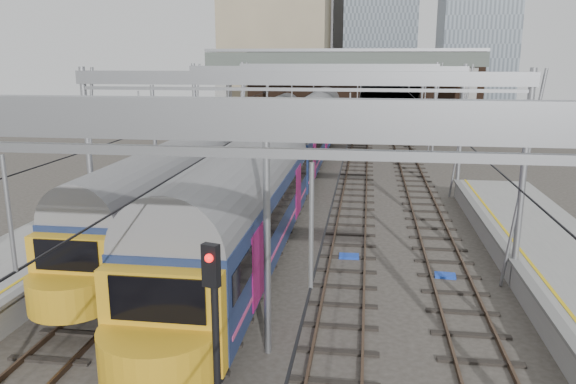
# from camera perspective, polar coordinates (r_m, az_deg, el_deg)

# --- Properties ---
(tracks) EXTENTS (14.40, 80.00, 0.22)m
(tracks) POSITION_cam_1_polar(r_m,az_deg,el_deg) (28.87, 2.46, -3.26)
(tracks) COLOR #4C3828
(tracks) RESTS_ON ground
(overhead_line) EXTENTS (16.80, 80.00, 8.00)m
(overhead_line) POSITION_cam_1_polar(r_m,az_deg,el_deg) (34.16, 3.66, 10.49)
(overhead_line) COLOR gray
(overhead_line) RESTS_ON ground
(retaining_wall) EXTENTS (28.00, 2.75, 9.00)m
(retaining_wall) POSITION_cam_1_polar(r_m,az_deg,el_deg) (64.59, 7.03, 9.80)
(retaining_wall) COLOR #301F15
(retaining_wall) RESTS_ON ground
(overbridge) EXTENTS (28.00, 3.00, 9.25)m
(overbridge) POSITION_cam_1_polar(r_m,az_deg,el_deg) (58.60, 5.58, 12.35)
(overbridge) COLOR gray
(overbridge) RESTS_ON ground
(train_main) EXTENTS (3.10, 71.68, 5.24)m
(train_main) POSITION_cam_1_polar(r_m,az_deg,el_deg) (47.79, 2.43, 6.65)
(train_main) COLOR black
(train_main) RESTS_ON ground
(train_second) EXTENTS (2.69, 46.72, 4.67)m
(train_second) POSITION_cam_1_polar(r_m,az_deg,el_deg) (39.32, -4.76, 4.78)
(train_second) COLOR black
(train_second) RESTS_ON ground
(signal_near_centre) EXTENTS (0.38, 0.47, 4.81)m
(signal_near_centre) POSITION_cam_1_polar(r_m,az_deg,el_deg) (11.74, -7.46, -13.32)
(signal_near_centre) COLOR black
(signal_near_centre) RESTS_ON ground
(equip_cover_a) EXTENTS (0.97, 0.84, 0.10)m
(equip_cover_a) POSITION_cam_1_polar(r_m,az_deg,el_deg) (19.58, -6.57, -11.60)
(equip_cover_a) COLOR #193FBE
(equip_cover_a) RESTS_ON ground
(equip_cover_b) EXTENTS (0.86, 0.62, 0.10)m
(equip_cover_b) POSITION_cam_1_polar(r_m,az_deg,el_deg) (24.31, 6.21, -6.50)
(equip_cover_b) COLOR #193FBE
(equip_cover_b) RESTS_ON ground
(equip_cover_c) EXTENTS (0.84, 0.62, 0.09)m
(equip_cover_c) POSITION_cam_1_polar(r_m,az_deg,el_deg) (22.96, 15.67, -8.17)
(equip_cover_c) COLOR #193FBE
(equip_cover_c) RESTS_ON ground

